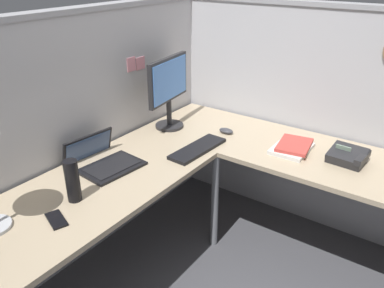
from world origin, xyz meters
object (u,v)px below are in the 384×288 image
Objects in this scene: monitor at (169,88)px; laptop at (101,160)px; cell_phone at (56,220)px; office_phone at (349,157)px; keyboard at (198,149)px; book_stack at (293,147)px; computer_mouse at (226,131)px; thermos_flask at (72,181)px.

laptop is (-0.67, -0.01, -0.27)m from monitor.
office_phone is (1.36, -0.94, 0.03)m from cell_phone.
laptop is 0.56m from cell_phone.
keyboard is 1.43× the size of book_stack.
monitor is 0.50m from computer_mouse.
computer_mouse is 1.17m from thermos_flask.
office_phone is (0.19, -1.20, -0.26)m from monitor.
cell_phone is at bearing 174.36° from computer_mouse.
cell_phone is 0.21m from thermos_flask.
book_stack is at bearing -88.54° from computer_mouse.
laptop is 0.96× the size of keyboard.
thermos_flask is (-1.01, -0.19, -0.18)m from monitor.
thermos_flask is 1.35m from book_stack.
book_stack is (0.82, -0.85, -0.00)m from laptop.
cell_phone is (-0.98, 0.12, -0.01)m from keyboard.
computer_mouse is 1.32m from cell_phone.
computer_mouse is at bearing 1.49° from keyboard.
thermos_flask reaches higher than office_phone.
computer_mouse is at bearing -70.23° from monitor.
book_stack is at bearing -46.18° from laptop.
laptop is at bearing 155.09° from computer_mouse.
laptop is 1.87× the size of thermos_flask.
thermos_flask is at bearing -169.25° from monitor.
keyboard is 1.98× the size of office_phone.
office_phone is at bearing -86.69° from computer_mouse.
keyboard is at bearing 12.92° from cell_phone.
thermos_flask reaches higher than computer_mouse.
laptop is at bearing 125.76° from office_phone.
computer_mouse is 0.47× the size of thermos_flask.
keyboard is 4.13× the size of computer_mouse.
computer_mouse reaches higher than keyboard.
thermos_flask is 0.73× the size of book_stack.
cell_phone is 0.65× the size of thermos_flask.
office_phone is at bearing -14.66° from cell_phone.
keyboard is at bearing 178.44° from computer_mouse.
laptop reaches higher than office_phone.
monitor reaches higher than book_stack.
office_phone is at bearing -54.24° from laptop.
keyboard is at bearing 114.98° from office_phone.
laptop reaches higher than book_stack.
book_stack reaches higher than keyboard.
monitor is 1.22× the size of laptop.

